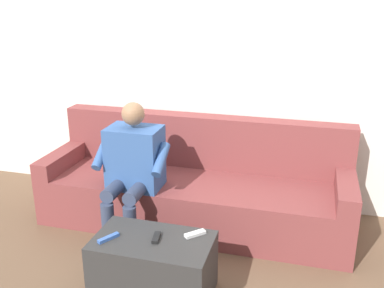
# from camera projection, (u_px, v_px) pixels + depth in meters

# --- Properties ---
(ground_plane) EXTENTS (8.00, 8.00, 0.00)m
(ground_plane) POSITION_uv_depth(u_px,v_px,m) (169.00, 267.00, 3.19)
(ground_plane) COLOR brown
(back_wall) EXTENTS (5.73, 0.06, 2.61)m
(back_wall) POSITION_uv_depth(u_px,v_px,m) (211.00, 62.00, 3.91)
(back_wall) COLOR silver
(back_wall) RESTS_ON ground
(couch) EXTENTS (2.57, 0.82, 0.87)m
(couch) POSITION_uv_depth(u_px,v_px,m) (196.00, 188.00, 3.78)
(couch) COLOR brown
(couch) RESTS_ON ground
(coffee_table) EXTENTS (0.76, 0.45, 0.41)m
(coffee_table) POSITION_uv_depth(u_px,v_px,m) (154.00, 267.00, 2.85)
(coffee_table) COLOR #2D2D2D
(coffee_table) RESTS_ON ground
(person_solo_seated) EXTENTS (0.57, 0.55, 1.10)m
(person_solo_seated) POSITION_uv_depth(u_px,v_px,m) (133.00, 164.00, 3.44)
(person_solo_seated) COLOR #335693
(person_solo_seated) RESTS_ON ground
(remote_white) EXTENTS (0.13, 0.13, 0.02)m
(remote_white) POSITION_uv_depth(u_px,v_px,m) (195.00, 234.00, 2.83)
(remote_white) COLOR white
(remote_white) RESTS_ON coffee_table
(remote_blue) EXTENTS (0.10, 0.14, 0.02)m
(remote_blue) POSITION_uv_depth(u_px,v_px,m) (109.00, 238.00, 2.79)
(remote_blue) COLOR #3860B7
(remote_blue) RESTS_ON coffee_table
(remote_black) EXTENTS (0.06, 0.13, 0.02)m
(remote_black) POSITION_uv_depth(u_px,v_px,m) (156.00, 238.00, 2.79)
(remote_black) COLOR black
(remote_black) RESTS_ON coffee_table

